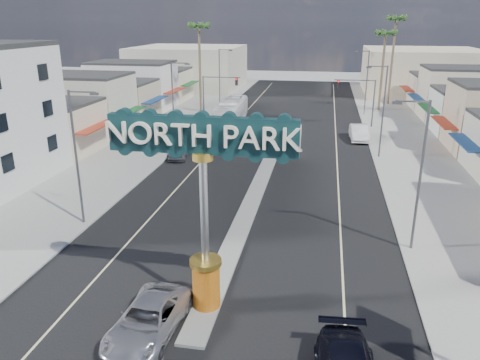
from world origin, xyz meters
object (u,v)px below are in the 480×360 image
at_px(streetlight_r_near, 418,169).
at_px(suv_left, 148,320).
at_px(gateway_sign, 204,193).
at_px(streetlight_l_far, 221,76).
at_px(palm_right_far, 396,24).
at_px(streetlight_r_far, 366,80).
at_px(traffic_signal_right, 359,93).
at_px(streetlight_l_mid, 174,101).
at_px(streetlight_l_near, 78,152).
at_px(car_parked_left, 179,150).
at_px(car_parked_right, 359,133).
at_px(palm_left_far, 199,31).
at_px(city_bus, 232,112).
at_px(streetlight_r_mid, 382,107).
at_px(palm_right_mid, 386,37).
at_px(traffic_signal_left, 217,90).

xyz_separation_m(streetlight_r_near, suv_left, (-12.43, -10.40, -4.31)).
bearing_deg(gateway_sign, streetlight_l_far, 101.78).
distance_m(palm_right_far, suv_left, 65.71).
bearing_deg(streetlight_r_far, suv_left, -103.35).
xyz_separation_m(traffic_signal_right, streetlight_l_mid, (-19.62, -13.99, 0.79)).
bearing_deg(streetlight_l_near, traffic_signal_right, 60.01).
distance_m(car_parked_left, car_parked_right, 20.89).
distance_m(gateway_sign, suv_left, 6.04).
bearing_deg(gateway_sign, car_parked_right, 75.60).
bearing_deg(streetlight_r_near, streetlight_l_mid, 136.21).
relative_size(palm_left_far, city_bus, 1.15).
distance_m(streetlight_r_mid, palm_right_mid, 26.71).
bearing_deg(palm_left_far, suv_left, -77.69).
bearing_deg(palm_right_mid, gateway_sign, -103.53).
height_order(streetlight_l_mid, streetlight_r_far, same).
relative_size(streetlight_l_near, car_parked_left, 2.03).
height_order(gateway_sign, car_parked_right, gateway_sign).
height_order(palm_right_mid, suv_left, palm_right_mid).
relative_size(traffic_signal_right, suv_left, 1.10).
height_order(streetlight_l_mid, streetlight_l_far, same).
bearing_deg(streetlight_r_near, streetlight_l_near, 180.00).
relative_size(traffic_signal_right, streetlight_l_near, 0.67).
height_order(traffic_signal_left, streetlight_l_near, streetlight_l_near).
xyz_separation_m(gateway_sign, streetlight_r_far, (10.43, 50.02, -0.86)).
bearing_deg(palm_right_far, streetlight_r_mid, -98.12).
height_order(traffic_signal_right, streetlight_l_near, streetlight_l_near).
relative_size(streetlight_l_near, city_bus, 0.79).
distance_m(palm_right_mid, suv_left, 59.19).
bearing_deg(palm_right_far, gateway_sign, -104.03).
relative_size(gateway_sign, palm_right_far, 0.65).
xyz_separation_m(palm_left_far, car_parked_right, (22.00, -12.96, -10.63)).
relative_size(streetlight_r_mid, palm_right_mid, 0.74).
relative_size(streetlight_l_mid, streetlight_l_far, 1.00).
height_order(streetlight_l_near, streetlight_r_near, same).
bearing_deg(car_parked_right, city_bus, 156.49).
relative_size(streetlight_l_near, palm_right_mid, 0.74).
distance_m(palm_left_far, palm_right_mid, 26.70).
bearing_deg(streetlight_l_far, streetlight_l_mid, -90.00).
height_order(streetlight_r_far, suv_left, streetlight_r_far).
xyz_separation_m(traffic_signal_left, streetlight_l_far, (-1.25, 8.01, 0.79)).
bearing_deg(streetlight_r_mid, palm_right_mid, 84.36).
distance_m(palm_left_far, car_parked_left, 26.20).
height_order(streetlight_l_near, palm_right_far, palm_right_far).
bearing_deg(city_bus, car_parked_right, -22.41).
xyz_separation_m(palm_left_far, city_bus, (6.00, -6.81, -9.91)).
bearing_deg(palm_right_mid, palm_right_far, 71.57).
relative_size(gateway_sign, streetlight_l_near, 1.02).
height_order(gateway_sign, streetlight_r_mid, gateway_sign).
bearing_deg(car_parked_right, suv_left, -108.86).
height_order(streetlight_l_far, car_parked_left, streetlight_l_far).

